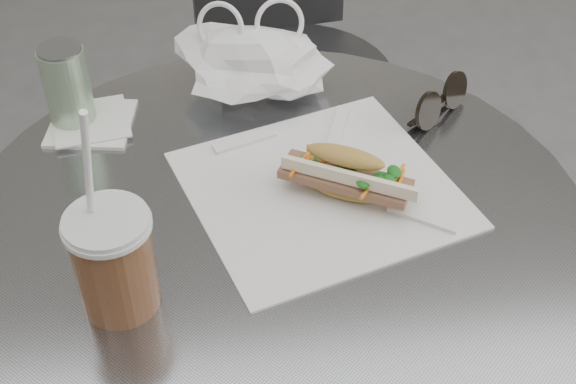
{
  "coord_description": "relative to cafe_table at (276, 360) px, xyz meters",
  "views": [
    {
      "loc": [
        -0.07,
        -0.48,
        1.39
      ],
      "look_at": [
        0.02,
        0.19,
        0.79
      ],
      "focal_mm": 50.0,
      "sensor_mm": 36.0,
      "label": 1
    }
  ],
  "objects": [
    {
      "name": "cafe_table",
      "position": [
        0.0,
        0.0,
        0.0
      ],
      "size": [
        0.76,
        0.76,
        0.74
      ],
      "color": "slate",
      "rests_on": "ground"
    },
    {
      "name": "chair_far",
      "position": [
        0.1,
        0.71,
        -0.12
      ],
      "size": [
        0.41,
        0.43,
        0.78
      ],
      "rotation": [
        0.0,
        0.0,
        3.27
      ],
      "color": "#323235",
      "rests_on": "ground"
    },
    {
      "name": "sandwich_paper",
      "position": [
        0.06,
        0.04,
        0.28
      ],
      "size": [
        0.38,
        0.37,
        0.0
      ],
      "primitive_type": "cube",
      "rotation": [
        0.0,
        0.0,
        0.31
      ],
      "color": "white",
      "rests_on": "cafe_table"
    },
    {
      "name": "banh_mi",
      "position": [
        0.09,
        0.03,
        0.31
      ],
      "size": [
        0.2,
        0.16,
        0.07
      ],
      "rotation": [
        0.0,
        0.0,
        -0.5
      ],
      "color": "#A67F3F",
      "rests_on": "sandwich_paper"
    },
    {
      "name": "iced_coffee",
      "position": [
        -0.17,
        -0.11,
        0.34
      ],
      "size": [
        0.09,
        0.09,
        0.26
      ],
      "color": "brown",
      "rests_on": "cafe_table"
    },
    {
      "name": "sunglasses",
      "position": [
        0.25,
        0.18,
        0.29
      ],
      "size": [
        0.1,
        0.09,
        0.05
      ],
      "rotation": [
        0.0,
        0.0,
        0.72
      ],
      "color": "black",
      "rests_on": "cafe_table"
    },
    {
      "name": "plastic_bag",
      "position": [
        -0.0,
        0.26,
        0.32
      ],
      "size": [
        0.22,
        0.18,
        0.1
      ],
      "primitive_type": null,
      "rotation": [
        0.0,
        0.0,
        -0.17
      ],
      "color": "white",
      "rests_on": "cafe_table"
    },
    {
      "name": "napkin_stack",
      "position": [
        -0.22,
        0.21,
        0.28
      ],
      "size": [
        0.12,
        0.12,
        0.01
      ],
      "color": "white",
      "rests_on": "cafe_table"
    },
    {
      "name": "drink_can",
      "position": [
        -0.25,
        0.22,
        0.33
      ],
      "size": [
        0.06,
        0.06,
        0.12
      ],
      "color": "#609959",
      "rests_on": "cafe_table"
    }
  ]
}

